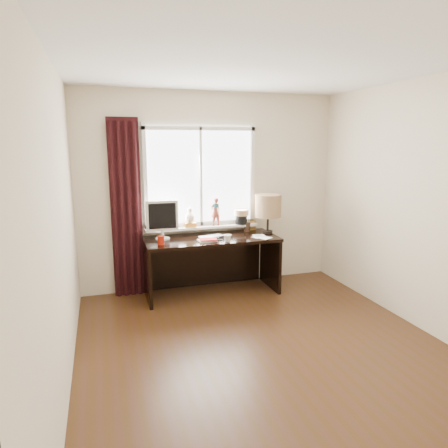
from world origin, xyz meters
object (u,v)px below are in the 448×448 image
object	(u,v)px
laptop	(211,237)
red_cup	(161,240)
table_lamp	(268,206)
monitor	(162,217)
mug	(228,238)
desk	(210,254)

from	to	relation	value
laptop	red_cup	distance (m)	0.69
laptop	table_lamp	world-z (taller)	table_lamp
monitor	table_lamp	world-z (taller)	table_lamp
laptop	red_cup	size ratio (longest dim) A/B	2.94
laptop	red_cup	world-z (taller)	red_cup
mug	red_cup	size ratio (longest dim) A/B	0.91
laptop	table_lamp	xyz separation A→B (m)	(0.81, 0.04, 0.35)
monitor	table_lamp	bearing A→B (deg)	-2.49
laptop	monitor	distance (m)	0.67
desk	table_lamp	bearing A→B (deg)	-3.46
mug	table_lamp	size ratio (longest dim) A/B	0.18
laptop	mug	size ratio (longest dim) A/B	3.24
mug	table_lamp	xyz separation A→B (m)	(0.67, 0.31, 0.32)
red_cup	monitor	xyz separation A→B (m)	(0.06, 0.27, 0.23)
table_lamp	desk	bearing A→B (deg)	176.54
laptop	table_lamp	distance (m)	0.88
mug	monitor	distance (m)	0.86
red_cup	desk	size ratio (longest dim) A/B	0.06
monitor	table_lamp	xyz separation A→B (m)	(1.41, -0.06, 0.09)
mug	desk	bearing A→B (deg)	109.92
mug	red_cup	distance (m)	0.81
red_cup	desk	world-z (taller)	red_cup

